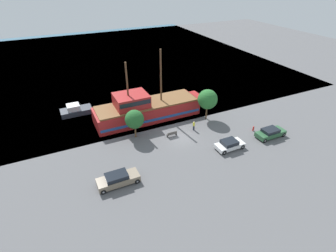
{
  "coord_description": "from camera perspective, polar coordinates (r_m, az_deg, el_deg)",
  "views": [
    {
      "loc": [
        -15.75,
        -28.87,
        21.89
      ],
      "look_at": [
        -1.12,
        2.0,
        1.2
      ],
      "focal_mm": 28.0,
      "sensor_mm": 36.0,
      "label": 1
    }
  ],
  "objects": [
    {
      "name": "parked_car_curb_front",
      "position": [
        42.16,
        21.4,
        -1.37
      ],
      "size": [
        4.61,
        1.94,
        1.38
      ],
      "color": "#2D5B38",
      "rests_on": "ground_plane"
    },
    {
      "name": "parked_car_curb_mid",
      "position": [
        37.75,
        13.26,
        -3.93
      ],
      "size": [
        4.1,
        1.99,
        1.34
      ],
      "color": "white",
      "rests_on": "ground_plane"
    },
    {
      "name": "ground_plane",
      "position": [
        39.5,
        2.71,
        -2.49
      ],
      "size": [
        160.0,
        160.0,
        0.0
      ],
      "primitive_type": "plane",
      "color": "#5B5B5E"
    },
    {
      "name": "water_surface",
      "position": [
        77.7,
        -13.02,
        14.07
      ],
      "size": [
        80.0,
        80.0,
        0.0
      ],
      "primitive_type": "plane",
      "color": "#38667F",
      "rests_on": "ground"
    },
    {
      "name": "tree_row_east",
      "position": [
        38.31,
        -7.31,
        1.45
      ],
      "size": [
        2.8,
        2.8,
        4.45
      ],
      "color": "brown",
      "rests_on": "ground_plane"
    },
    {
      "name": "pirate_ship",
      "position": [
        43.93,
        -4.88,
        3.79
      ],
      "size": [
        18.74,
        5.4,
        11.33
      ],
      "color": "#A31E1E",
      "rests_on": "water_surface"
    },
    {
      "name": "moored_boat_dockside",
      "position": [
        48.36,
        -19.45,
        3.26
      ],
      "size": [
        5.23,
        2.54,
        1.77
      ],
      "color": "#2D333D",
      "rests_on": "water_surface"
    },
    {
      "name": "pedestrian_walking_near",
      "position": [
        41.02,
        5.65,
        0.08
      ],
      "size": [
        0.32,
        0.32,
        1.58
      ],
      "color": "#232838",
      "rests_on": "ground_plane"
    },
    {
      "name": "fire_hydrant",
      "position": [
        42.95,
        18.09,
        -0.51
      ],
      "size": [
        0.42,
        0.25,
        0.76
      ],
      "color": "red",
      "rests_on": "ground_plane"
    },
    {
      "name": "bench_promenade_east",
      "position": [
        39.46,
        0.87,
        -1.74
      ],
      "size": [
        1.57,
        0.45,
        0.85
      ],
      "color": "#4C4742",
      "rests_on": "ground_plane"
    },
    {
      "name": "tree_row_mideast",
      "position": [
        43.24,
        8.6,
        5.76
      ],
      "size": [
        3.24,
        3.24,
        5.19
      ],
      "color": "brown",
      "rests_on": "ground_plane"
    },
    {
      "name": "parked_car_curb_rear",
      "position": [
        31.75,
        -10.85,
        -11.27
      ],
      "size": [
        4.93,
        1.96,
        1.48
      ],
      "color": "#7F705B",
      "rests_on": "ground_plane"
    }
  ]
}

